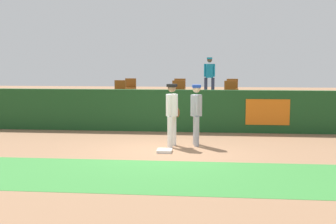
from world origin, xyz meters
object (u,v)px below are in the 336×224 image
object	(u,v)px
first_base	(164,151)
seat_back_left	(130,87)
player_runner_visitor	(196,110)
spectator_hooded	(209,74)
seat_front_center	(178,90)
seat_front_right	(230,90)
player_fielder_home	(172,111)
seat_back_right	(232,88)
seat_front_left	(120,90)
seat_back_center	(180,87)

from	to	relation	value
first_base	seat_back_left	world-z (taller)	seat_back_left
player_runner_visitor	spectator_hooded	world-z (taller)	spectator_hooded
seat_front_center	seat_front_right	bearing A→B (deg)	-0.01
player_fielder_home	player_runner_visitor	bearing A→B (deg)	121.92
seat_front_center	seat_back_left	bearing A→B (deg)	140.86
player_fielder_home	seat_front_center	size ratio (longest dim) A/B	2.19
player_fielder_home	seat_front_right	world-z (taller)	player_fielder_home
seat_front_center	seat_back_right	xyz separation A→B (m)	(2.17, 1.80, 0.00)
seat_front_center	seat_front_left	distance (m)	2.30
seat_front_left	player_runner_visitor	bearing A→B (deg)	-51.42
seat_front_right	seat_back_left	distance (m)	4.58
first_base	seat_back_center	bearing A→B (deg)	90.49
seat_front_right	seat_back_left	bearing A→B (deg)	156.83
seat_front_right	seat_back_right	size ratio (longest dim) A/B	1.00
seat_front_right	seat_back_center	world-z (taller)	same
player_runner_visitor	seat_back_center	bearing A→B (deg)	-178.64
player_runner_visitor	seat_back_right	bearing A→B (deg)	159.37
first_base	player_runner_visitor	size ratio (longest dim) A/B	0.22
seat_back_left	seat_back_right	world-z (taller)	same
player_fielder_home	seat_front_right	xyz separation A→B (m)	(1.86, 4.15, 0.32)
seat_front_left	seat_back_center	bearing A→B (deg)	38.78
first_base	seat_front_center	world-z (taller)	seat_front_center
seat_back_left	seat_back_right	bearing A→B (deg)	0.00
seat_back_left	seat_back_right	xyz separation A→B (m)	(4.38, 0.00, 0.00)
player_runner_visitor	seat_back_right	xyz separation A→B (m)	(1.34, 5.73, 0.34)
seat_front_center	seat_back_center	bearing A→B (deg)	91.87
player_runner_visitor	seat_front_center	world-z (taller)	player_runner_visitor
seat_front_center	seat_front_left	world-z (taller)	same
seat_back_left	seat_front_left	world-z (taller)	same
seat_back_center	spectator_hooded	xyz separation A→B (m)	(1.26, 0.75, 0.54)
player_runner_visitor	seat_front_left	distance (m)	5.03
seat_back_right	seat_front_left	distance (m)	4.82
first_base	spectator_hooded	world-z (taller)	spectator_hooded
seat_front_right	seat_front_left	world-z (taller)	same
seat_back_right	first_base	bearing A→B (deg)	-107.71
player_fielder_home	spectator_hooded	world-z (taller)	spectator_hooded
player_runner_visitor	seat_front_left	xyz separation A→B (m)	(-3.13, 3.93, 0.33)
player_fielder_home	seat_front_center	distance (m)	4.16
player_fielder_home	player_runner_visitor	world-z (taller)	player_fielder_home
seat_back_left	spectator_hooded	size ratio (longest dim) A/B	0.48
seat_back_right	spectator_hooded	world-z (taller)	spectator_hooded
seat_back_left	seat_back_right	distance (m)	4.38
first_base	seat_front_left	distance (m)	5.66
first_base	seat_front_left	size ratio (longest dim) A/B	0.48
player_fielder_home	seat_front_left	distance (m)	4.82
player_fielder_home	seat_back_center	world-z (taller)	player_fielder_home
seat_front_right	player_fielder_home	bearing A→B (deg)	-114.16
seat_back_center	seat_front_center	size ratio (longest dim) A/B	1.00
player_fielder_home	first_base	bearing A→B (deg)	5.43
player_fielder_home	seat_back_left	world-z (taller)	player_fielder_home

